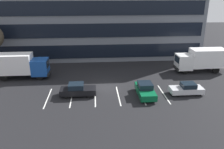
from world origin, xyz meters
TOP-DOWN VIEW (x-y plane):
  - ground_plane at (0.00, 0.00)m, footprint 120.00×120.00m
  - office_building at (0.00, 17.95)m, footprint 36.10×13.75m
  - lot_markings at (-0.00, -2.65)m, footprint 14.14×5.40m
  - box_truck_blue at (-11.97, 4.35)m, footprint 7.71×2.55m
  - box_truck_white at (15.07, 5.18)m, footprint 7.63×2.53m
  - sedan_forest at (4.60, -2.88)m, footprint 1.85×4.42m
  - sedan_silver at (9.76, -2.82)m, footprint 3.98×1.66m
  - sedan_black at (-3.48, -2.18)m, footprint 4.29×1.79m

SIDE VIEW (x-z plane):
  - ground_plane at x=0.00m, z-range 0.00..0.00m
  - lot_markings at x=0.00m, z-range 0.00..0.01m
  - sedan_silver at x=9.76m, z-range -0.04..1.38m
  - sedan_black at x=-3.48m, z-range -0.04..1.49m
  - sedan_forest at x=4.60m, z-range -0.04..1.54m
  - box_truck_white at x=15.07m, z-range 0.22..3.76m
  - box_truck_blue at x=-11.97m, z-range 0.22..3.80m
  - office_building at x=0.00m, z-range 0.00..14.40m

